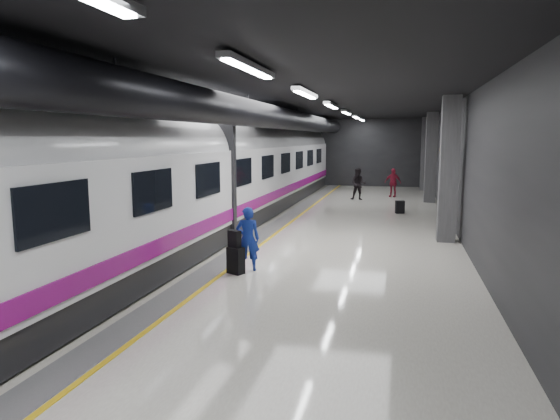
# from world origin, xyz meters

# --- Properties ---
(ground) EXTENTS (40.00, 40.00, 0.00)m
(ground) POSITION_xyz_m (0.00, 0.00, 0.00)
(ground) COLOR white
(ground) RESTS_ON ground
(platform_hall) EXTENTS (10.02, 40.02, 4.51)m
(platform_hall) POSITION_xyz_m (-0.29, 0.96, 3.54)
(platform_hall) COLOR black
(platform_hall) RESTS_ON ground
(train) EXTENTS (3.05, 38.00, 4.05)m
(train) POSITION_xyz_m (-3.25, -0.00, 2.07)
(train) COLOR black
(train) RESTS_ON ground
(traveler_main) EXTENTS (0.66, 0.53, 1.57)m
(traveler_main) POSITION_xyz_m (-0.45, -2.84, 0.79)
(traveler_main) COLOR #1621AA
(traveler_main) RESTS_ON ground
(suitcase_main) EXTENTS (0.46, 0.39, 0.64)m
(suitcase_main) POSITION_xyz_m (-0.65, -3.19, 0.32)
(suitcase_main) COLOR black
(suitcase_main) RESTS_ON ground
(shoulder_bag) EXTENTS (0.35, 0.28, 0.41)m
(shoulder_bag) POSITION_xyz_m (-0.68, -3.18, 0.84)
(shoulder_bag) COLOR black
(shoulder_bag) RESTS_ON suitcase_main
(traveler_far_a) EXTENTS (0.83, 0.65, 1.68)m
(traveler_far_a) POSITION_xyz_m (0.97, 12.04, 0.84)
(traveler_far_a) COLOR black
(traveler_far_a) RESTS_ON ground
(traveler_far_b) EXTENTS (0.99, 0.61, 1.58)m
(traveler_far_b) POSITION_xyz_m (2.70, 13.89, 0.79)
(traveler_far_b) COLOR maroon
(traveler_far_b) RESTS_ON ground
(suitcase_far) EXTENTS (0.42, 0.32, 0.55)m
(suitcase_far) POSITION_xyz_m (3.12, 7.70, 0.27)
(suitcase_far) COLOR black
(suitcase_far) RESTS_ON ground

